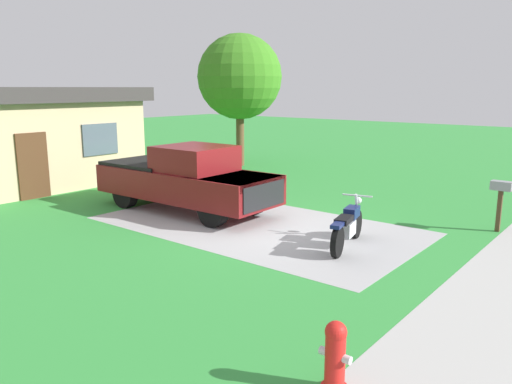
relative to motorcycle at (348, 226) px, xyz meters
name	(u,v)px	position (x,y,z in m)	size (l,w,h in m)	color
ground_plane	(257,225)	(0.11, 2.68, -0.47)	(80.00, 80.00, 0.00)	green
driveway_pad	(257,225)	(0.11, 2.68, -0.47)	(4.61, 8.21, 0.01)	#A8A8A8
sidewalk_strip	(510,280)	(0.11, -3.32, -0.47)	(36.00, 1.80, 0.01)	#B0B0AB
motorcycle	(348,226)	(0.00, 0.00, 0.00)	(2.18, 0.85, 1.09)	black
pickup_truck	(184,178)	(0.10, 5.32, 0.48)	(2.11, 5.66, 1.90)	black
fire_hydrant	(335,357)	(-4.96, -2.54, -0.05)	(0.32, 0.40, 0.87)	red
mailbox	(501,193)	(3.41, -2.31, 0.51)	(0.26, 0.48, 1.26)	#4C3823
shade_tree	(240,77)	(7.67, 9.67, 3.46)	(3.74, 3.74, 5.82)	brown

